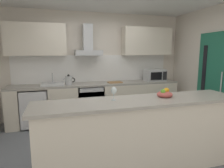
{
  "coord_description": "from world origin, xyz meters",
  "views": [
    {
      "loc": [
        -0.96,
        -3.02,
        1.63
      ],
      "look_at": [
        0.04,
        0.39,
        1.05
      ],
      "focal_mm": 31.11,
      "sensor_mm": 36.0,
      "label": 1
    }
  ],
  "objects_px": {
    "refrigerator": "(35,107)",
    "chopping_board": "(115,82)",
    "sink": "(53,84)",
    "microwave": "(155,75)",
    "oven": "(90,102)",
    "range_hood": "(88,46)",
    "fruit_bowl": "(165,94)",
    "kettle": "(69,80)",
    "wine_glass": "(114,91)"
  },
  "relations": [
    {
      "from": "oven",
      "to": "microwave",
      "type": "height_order",
      "value": "microwave"
    },
    {
      "from": "wine_glass",
      "to": "fruit_bowl",
      "type": "bearing_deg",
      "value": -1.15
    },
    {
      "from": "microwave",
      "to": "kettle",
      "type": "relative_size",
      "value": 1.73
    },
    {
      "from": "microwave",
      "to": "sink",
      "type": "distance_m",
      "value": 2.54
    },
    {
      "from": "refrigerator",
      "to": "sink",
      "type": "xyz_separation_m",
      "value": [
        0.41,
        0.01,
        0.5
      ]
    },
    {
      "from": "refrigerator",
      "to": "chopping_board",
      "type": "distance_m",
      "value": 1.92
    },
    {
      "from": "oven",
      "to": "refrigerator",
      "type": "xyz_separation_m",
      "value": [
        -1.24,
        -0.0,
        -0.03
      ]
    },
    {
      "from": "oven",
      "to": "wine_glass",
      "type": "height_order",
      "value": "wine_glass"
    },
    {
      "from": "microwave",
      "to": "range_hood",
      "type": "xyz_separation_m",
      "value": [
        -1.7,
        0.16,
        0.74
      ]
    },
    {
      "from": "kettle",
      "to": "chopping_board",
      "type": "height_order",
      "value": "kettle"
    },
    {
      "from": "microwave",
      "to": "chopping_board",
      "type": "distance_m",
      "value": 1.09
    },
    {
      "from": "chopping_board",
      "to": "wine_glass",
      "type": "bearing_deg",
      "value": -107.57
    },
    {
      "from": "microwave",
      "to": "sink",
      "type": "xyz_separation_m",
      "value": [
        -2.53,
        0.04,
        -0.12
      ]
    },
    {
      "from": "oven",
      "to": "sink",
      "type": "bearing_deg",
      "value": 179.24
    },
    {
      "from": "oven",
      "to": "kettle",
      "type": "height_order",
      "value": "kettle"
    },
    {
      "from": "range_hood",
      "to": "chopping_board",
      "type": "relative_size",
      "value": 2.12
    },
    {
      "from": "sink",
      "to": "wine_glass",
      "type": "height_order",
      "value": "wine_glass"
    },
    {
      "from": "sink",
      "to": "microwave",
      "type": "bearing_deg",
      "value": -0.88
    },
    {
      "from": "kettle",
      "to": "fruit_bowl",
      "type": "distance_m",
      "value": 2.41
    },
    {
      "from": "sink",
      "to": "kettle",
      "type": "height_order",
      "value": "sink"
    },
    {
      "from": "fruit_bowl",
      "to": "chopping_board",
      "type": "bearing_deg",
      "value": 92.41
    },
    {
      "from": "fruit_bowl",
      "to": "chopping_board",
      "type": "xyz_separation_m",
      "value": [
        -0.09,
        2.1,
        -0.14
      ]
    },
    {
      "from": "oven",
      "to": "kettle",
      "type": "relative_size",
      "value": 2.77
    },
    {
      "from": "refrigerator",
      "to": "fruit_bowl",
      "type": "xyz_separation_m",
      "value": [
        1.95,
        -2.13,
        0.63
      ]
    },
    {
      "from": "fruit_bowl",
      "to": "sink",
      "type": "bearing_deg",
      "value": 125.75
    },
    {
      "from": "oven",
      "to": "range_hood",
      "type": "xyz_separation_m",
      "value": [
        -0.0,
        0.13,
        1.33
      ]
    },
    {
      "from": "kettle",
      "to": "wine_glass",
      "type": "distance_m",
      "value": 2.13
    },
    {
      "from": "kettle",
      "to": "range_hood",
      "type": "xyz_separation_m",
      "value": [
        0.48,
        0.16,
        0.78
      ]
    },
    {
      "from": "refrigerator",
      "to": "kettle",
      "type": "distance_m",
      "value": 0.96
    },
    {
      "from": "oven",
      "to": "chopping_board",
      "type": "distance_m",
      "value": 0.77
    },
    {
      "from": "refrigerator",
      "to": "wine_glass",
      "type": "relative_size",
      "value": 4.78
    },
    {
      "from": "wine_glass",
      "to": "fruit_bowl",
      "type": "relative_size",
      "value": 0.81
    },
    {
      "from": "oven",
      "to": "fruit_bowl",
      "type": "distance_m",
      "value": 2.32
    },
    {
      "from": "microwave",
      "to": "kettle",
      "type": "height_order",
      "value": "microwave"
    },
    {
      "from": "oven",
      "to": "range_hood",
      "type": "distance_m",
      "value": 1.33
    },
    {
      "from": "refrigerator",
      "to": "range_hood",
      "type": "xyz_separation_m",
      "value": [
        1.24,
        0.13,
        1.36
      ]
    },
    {
      "from": "refrigerator",
      "to": "wine_glass",
      "type": "xyz_separation_m",
      "value": [
        1.2,
        -2.11,
        0.71
      ]
    },
    {
      "from": "oven",
      "to": "wine_glass",
      "type": "xyz_separation_m",
      "value": [
        -0.04,
        -2.11,
        0.67
      ]
    },
    {
      "from": "refrigerator",
      "to": "sink",
      "type": "distance_m",
      "value": 0.65
    },
    {
      "from": "oven",
      "to": "fruit_bowl",
      "type": "xyz_separation_m",
      "value": [
        0.71,
        -2.13,
        0.59
      ]
    },
    {
      "from": "range_hood",
      "to": "refrigerator",
      "type": "bearing_deg",
      "value": -173.9
    },
    {
      "from": "oven",
      "to": "wine_glass",
      "type": "bearing_deg",
      "value": -91.09
    },
    {
      "from": "refrigerator",
      "to": "microwave",
      "type": "xyz_separation_m",
      "value": [
        2.94,
        -0.03,
        0.62
      ]
    },
    {
      "from": "wine_glass",
      "to": "fruit_bowl",
      "type": "height_order",
      "value": "wine_glass"
    },
    {
      "from": "sink",
      "to": "wine_glass",
      "type": "bearing_deg",
      "value": -69.6
    },
    {
      "from": "range_hood",
      "to": "sink",
      "type": "bearing_deg",
      "value": -171.87
    },
    {
      "from": "microwave",
      "to": "chopping_board",
      "type": "bearing_deg",
      "value": 179.78
    },
    {
      "from": "kettle",
      "to": "range_hood",
      "type": "distance_m",
      "value": 0.93
    },
    {
      "from": "refrigerator",
      "to": "sink",
      "type": "height_order",
      "value": "sink"
    },
    {
      "from": "range_hood",
      "to": "wine_glass",
      "type": "relative_size",
      "value": 4.05
    }
  ]
}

